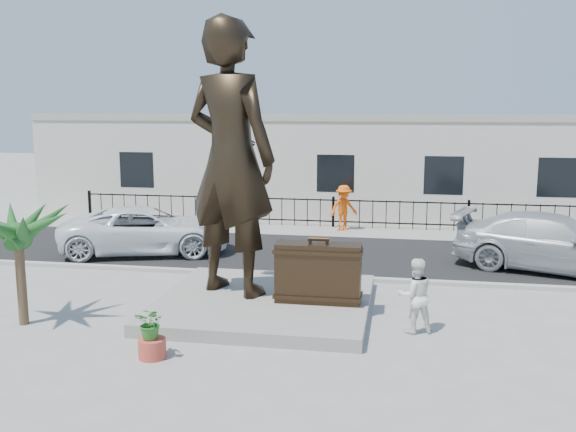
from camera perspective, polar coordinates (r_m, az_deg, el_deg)
name	(u,v)px	position (r m, az deg, el deg)	size (l,w,h in m)	color
ground	(273,330)	(14.84, -1.38, -10.09)	(100.00, 100.00, 0.00)	#9E9991
street	(318,252)	(22.43, 2.71, -3.23)	(40.00, 7.00, 0.01)	black
curb	(303,276)	(19.05, 1.33, -5.40)	(40.00, 0.25, 0.12)	#A5A399
far_sidewalk	(331,230)	(26.31, 3.84, -1.29)	(40.00, 2.50, 0.02)	#9E9991
plinth	(265,303)	(16.28, -2.06, -7.72)	(5.20, 5.20, 0.30)	gray
fence	(333,213)	(26.99, 4.04, 0.26)	(22.00, 0.10, 1.20)	black
building	(343,166)	(30.94, 4.91, 4.45)	(28.00, 7.00, 4.40)	silver
statue	(231,158)	(16.14, -5.12, 5.13)	(2.51, 1.65, 6.89)	black
suitcase	(318,273)	(15.68, 2.71, -5.07)	(2.07, 0.66, 1.46)	black
tourist	(415,296)	(14.72, 11.24, -6.95)	(0.83, 0.65, 1.71)	white
car_white	(146,230)	(22.64, -12.49, -1.25)	(2.65, 5.75, 1.60)	white
car_silver	(554,243)	(21.36, 22.59, -2.23)	(2.44, 6.01, 1.74)	#B0B2B4
worker	(344,208)	(26.21, 4.97, 0.73)	(1.20, 0.69, 1.86)	#FF5F0D
palm_tree	(24,324)	(16.42, -22.39, -8.87)	(1.80, 1.80, 3.20)	#1B4A1B
planter	(152,348)	(13.51, -11.98, -11.44)	(0.56, 0.56, 0.40)	#BE4232
shrub	(151,323)	(13.33, -12.06, -9.28)	(0.61, 0.53, 0.68)	#2A6C23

